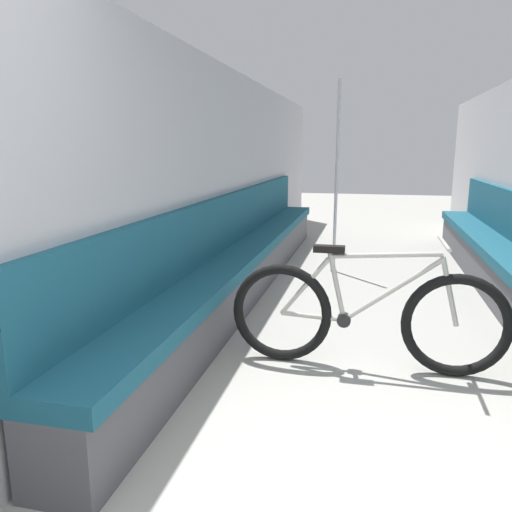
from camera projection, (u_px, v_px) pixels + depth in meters
name	position (u px, v px, depth m)	size (l,w,h in m)	color
wall_left	(223.00, 182.00, 4.92)	(0.10, 10.67, 2.19)	#B2B2B7
bench_seat_row_left	(245.00, 259.00, 5.01)	(0.42, 6.49, 0.98)	#4C4C51
bicycle	(365.00, 316.00, 3.24)	(1.78, 0.46, 0.87)	black
grab_pole_near	(336.00, 181.00, 5.66)	(0.08, 0.08, 2.17)	gray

